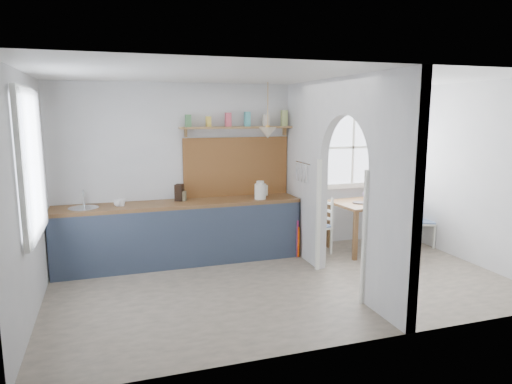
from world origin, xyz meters
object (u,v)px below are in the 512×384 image
object	(u,v)px
chair_right	(422,221)
vase	(369,193)
kettle	(260,190)
chair_left	(315,226)
dining_table	(371,225)

from	to	relation	value
chair_right	vase	distance (m)	1.02
kettle	chair_left	bearing A→B (deg)	-16.28
chair_left	chair_right	xyz separation A→B (m)	(1.88, -0.14, -0.04)
dining_table	vase	distance (m)	0.53
chair_right	vase	bearing A→B (deg)	99.51
chair_left	chair_right	distance (m)	1.88
chair_right	kettle	bearing A→B (deg)	109.95
dining_table	chair_right	bearing A→B (deg)	-9.41
chair_left	vase	xyz separation A→B (m)	(1.01, 0.10, 0.45)
chair_left	kettle	bearing A→B (deg)	-113.65
chair_right	kettle	size ratio (longest dim) A/B	2.99
chair_left	chair_right	world-z (taller)	chair_left
vase	chair_left	bearing A→B (deg)	-174.27
dining_table	chair_right	size ratio (longest dim) A/B	1.53
kettle	chair_right	bearing A→B (deg)	-14.81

